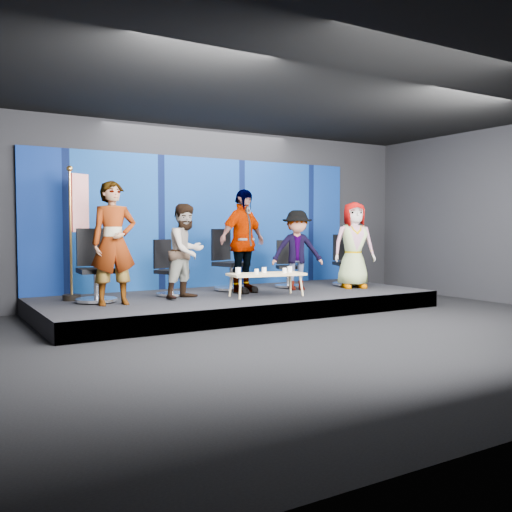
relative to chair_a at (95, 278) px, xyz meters
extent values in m
plane|color=black|center=(2.51, -2.73, -0.69)|extent=(10.00, 10.00, 0.00)
cube|color=black|center=(2.51, 1.27, 1.06)|extent=(10.00, 0.02, 3.50)
cube|color=black|center=(2.51, -2.73, 2.81)|extent=(10.00, 8.00, 0.02)
cube|color=black|center=(2.51, -0.23, -0.54)|extent=(7.00, 3.00, 0.30)
cube|color=#071653|center=(2.51, 1.22, 0.91)|extent=(7.00, 0.08, 2.60)
cylinder|color=silver|center=(0.00, -0.06, -0.36)|extent=(0.70, 0.70, 0.07)
cylinder|color=silver|center=(0.00, -0.06, -0.10)|extent=(0.08, 0.08, 0.45)
cube|color=black|center=(0.00, -0.06, 0.12)|extent=(0.56, 0.56, 0.08)
cube|color=black|center=(0.01, 0.21, 0.49)|extent=(0.49, 0.08, 0.62)
imported|color=black|center=(0.17, -0.48, 0.57)|extent=(0.73, 0.50, 1.93)
cylinder|color=silver|center=(1.38, 0.12, -0.36)|extent=(0.74, 0.74, 0.06)
cylinder|color=silver|center=(1.38, 0.12, -0.15)|extent=(0.07, 0.07, 0.37)
cube|color=black|center=(1.38, 0.12, 0.04)|extent=(0.59, 0.59, 0.07)
cube|color=black|center=(1.29, 0.32, 0.34)|extent=(0.39, 0.21, 0.51)
imported|color=black|center=(1.46, -0.32, 0.41)|extent=(0.96, 0.87, 1.61)
cylinder|color=silver|center=(2.67, 0.33, -0.36)|extent=(0.84, 0.84, 0.07)
cylinder|color=silver|center=(2.67, 0.33, -0.10)|extent=(0.08, 0.08, 0.44)
cube|color=black|center=(2.67, 0.33, 0.12)|extent=(0.67, 0.67, 0.08)
cube|color=black|center=(2.59, 0.58, 0.48)|extent=(0.48, 0.21, 0.61)
imported|color=black|center=(2.67, -0.12, 0.56)|extent=(1.21, 0.79, 1.90)
cylinder|color=silver|center=(3.90, 0.21, -0.37)|extent=(0.70, 0.70, 0.05)
cylinder|color=silver|center=(3.90, 0.21, -0.16)|extent=(0.06, 0.06, 0.36)
cube|color=black|center=(3.90, 0.21, 0.02)|extent=(0.56, 0.56, 0.06)
cube|color=black|center=(3.99, 0.41, 0.31)|extent=(0.38, 0.19, 0.49)
imported|color=black|center=(3.82, -0.23, 0.37)|extent=(1.13, 0.91, 1.53)
cylinder|color=silver|center=(5.16, -0.09, -0.36)|extent=(0.77, 0.77, 0.06)
cylinder|color=silver|center=(5.16, -0.09, -0.13)|extent=(0.07, 0.07, 0.40)
cube|color=black|center=(5.16, -0.09, 0.06)|extent=(0.62, 0.62, 0.07)
cube|color=black|center=(5.25, 0.13, 0.39)|extent=(0.42, 0.21, 0.54)
imported|color=black|center=(4.99, -0.51, 0.46)|extent=(0.97, 0.81, 1.71)
cube|color=tan|center=(2.78, -0.77, -0.01)|extent=(1.39, 0.74, 0.04)
cylinder|color=tan|center=(2.18, -0.91, -0.21)|extent=(0.04, 0.04, 0.37)
cylinder|color=tan|center=(2.24, -0.48, -0.21)|extent=(0.04, 0.04, 0.37)
cylinder|color=tan|center=(3.32, -1.07, -0.21)|extent=(0.04, 0.04, 0.37)
cylinder|color=tan|center=(3.38, -0.64, -0.21)|extent=(0.04, 0.04, 0.37)
cylinder|color=white|center=(2.29, -0.63, 0.07)|extent=(0.09, 0.09, 0.11)
cylinder|color=white|center=(2.56, -0.80, 0.06)|extent=(0.07, 0.07, 0.08)
cylinder|color=white|center=(2.79, -0.67, 0.06)|extent=(0.08, 0.08, 0.10)
cylinder|color=white|center=(3.09, -0.89, 0.06)|extent=(0.07, 0.07, 0.09)
cylinder|color=white|center=(3.25, -0.81, 0.07)|extent=(0.09, 0.09, 0.10)
cylinder|color=black|center=(-0.28, 0.43, -0.35)|extent=(0.30, 0.30, 0.09)
cylinder|color=#BD883C|center=(-0.28, 0.43, 0.72)|extent=(0.04, 0.04, 2.03)
sphere|color=#BD883C|center=(-0.28, 0.43, 1.78)|extent=(0.10, 0.10, 0.10)
cube|color=#B5141A|center=(-0.10, 0.51, 1.22)|extent=(0.33, 0.22, 0.97)
camera|label=1|loc=(-2.48, -9.21, 0.84)|focal=40.00mm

